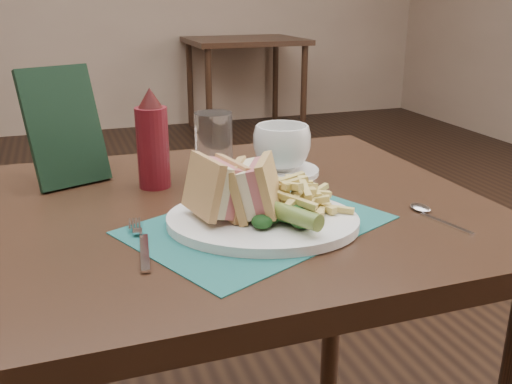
{
  "coord_description": "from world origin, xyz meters",
  "views": [
    {
      "loc": [
        -0.25,
        -1.39,
        1.1
      ],
      "look_at": [
        0.03,
        -0.59,
        0.8
      ],
      "focal_mm": 40.0,
      "sensor_mm": 36.0,
      "label": 1
    }
  ],
  "objects_px": {
    "check_presenter": "(64,127)",
    "table_main": "(227,383)",
    "saucer": "(281,171)",
    "plate": "(262,221)",
    "sandwich_half_a": "(203,189)",
    "table_bg_right": "(245,85)",
    "sandwich_half_b": "(243,187)",
    "coffee_cup": "(282,147)",
    "drinking_glass": "(214,146)",
    "placemat": "(258,225)",
    "ketchup_bottle": "(152,138)"
  },
  "relations": [
    {
      "from": "check_presenter",
      "to": "table_main",
      "type": "bearing_deg",
      "value": -61.69
    },
    {
      "from": "table_main",
      "to": "saucer",
      "type": "xyz_separation_m",
      "value": [
        0.16,
        0.13,
        0.38
      ]
    },
    {
      "from": "plate",
      "to": "sandwich_half_a",
      "type": "bearing_deg",
      "value": -166.5
    },
    {
      "from": "table_bg_right",
      "to": "plate",
      "type": "bearing_deg",
      "value": -107.73
    },
    {
      "from": "sandwich_half_b",
      "to": "coffee_cup",
      "type": "distance_m",
      "value": 0.28
    },
    {
      "from": "sandwich_half_a",
      "to": "drinking_glass",
      "type": "height_order",
      "value": "drinking_glass"
    },
    {
      "from": "placemat",
      "to": "plate",
      "type": "height_order",
      "value": "plate"
    },
    {
      "from": "coffee_cup",
      "to": "ketchup_bottle",
      "type": "height_order",
      "value": "ketchup_bottle"
    },
    {
      "from": "table_bg_right",
      "to": "drinking_glass",
      "type": "height_order",
      "value": "drinking_glass"
    },
    {
      "from": "table_main",
      "to": "coffee_cup",
      "type": "bearing_deg",
      "value": 38.38
    },
    {
      "from": "sandwich_half_b",
      "to": "coffee_cup",
      "type": "bearing_deg",
      "value": 84.61
    },
    {
      "from": "check_presenter",
      "to": "table_bg_right",
      "type": "bearing_deg",
      "value": 45.37
    },
    {
      "from": "ketchup_bottle",
      "to": "table_main",
      "type": "bearing_deg",
      "value": -53.74
    },
    {
      "from": "table_bg_right",
      "to": "sandwich_half_b",
      "type": "xyz_separation_m",
      "value": [
        -1.21,
        -3.69,
        0.44
      ]
    },
    {
      "from": "drinking_glass",
      "to": "check_presenter",
      "type": "xyz_separation_m",
      "value": [
        -0.27,
        0.07,
        0.04
      ]
    },
    {
      "from": "saucer",
      "to": "table_main",
      "type": "bearing_deg",
      "value": -141.62
    },
    {
      "from": "plate",
      "to": "drinking_glass",
      "type": "distance_m",
      "value": 0.27
    },
    {
      "from": "saucer",
      "to": "ketchup_bottle",
      "type": "relative_size",
      "value": 0.81
    },
    {
      "from": "plate",
      "to": "ketchup_bottle",
      "type": "relative_size",
      "value": 1.61
    },
    {
      "from": "table_main",
      "to": "sandwich_half_b",
      "type": "xyz_separation_m",
      "value": [
        0.0,
        -0.11,
        0.44
      ]
    },
    {
      "from": "coffee_cup",
      "to": "check_presenter",
      "type": "xyz_separation_m",
      "value": [
        -0.41,
        0.08,
        0.05
      ]
    },
    {
      "from": "ketchup_bottle",
      "to": "sandwich_half_a",
      "type": "bearing_deg",
      "value": -81.15
    },
    {
      "from": "sandwich_half_b",
      "to": "check_presenter",
      "type": "height_order",
      "value": "check_presenter"
    },
    {
      "from": "sandwich_half_a",
      "to": "ketchup_bottle",
      "type": "xyz_separation_m",
      "value": [
        -0.04,
        0.23,
        0.03
      ]
    },
    {
      "from": "table_main",
      "to": "table_bg_right",
      "type": "distance_m",
      "value": 3.79
    },
    {
      "from": "table_bg_right",
      "to": "ketchup_bottle",
      "type": "xyz_separation_m",
      "value": [
        -1.31,
        -3.46,
        0.47
      ]
    },
    {
      "from": "saucer",
      "to": "coffee_cup",
      "type": "bearing_deg",
      "value": 0.0
    },
    {
      "from": "placemat",
      "to": "drinking_glass",
      "type": "bearing_deg",
      "value": 90.09
    },
    {
      "from": "placemat",
      "to": "sandwich_half_a",
      "type": "bearing_deg",
      "value": 173.24
    },
    {
      "from": "plate",
      "to": "check_presenter",
      "type": "bearing_deg",
      "value": 153.86
    },
    {
      "from": "plate",
      "to": "drinking_glass",
      "type": "height_order",
      "value": "drinking_glass"
    },
    {
      "from": "sandwich_half_a",
      "to": "check_presenter",
      "type": "height_order",
      "value": "check_presenter"
    },
    {
      "from": "table_bg_right",
      "to": "saucer",
      "type": "relative_size",
      "value": 6.0
    },
    {
      "from": "plate",
      "to": "drinking_glass",
      "type": "xyz_separation_m",
      "value": [
        -0.01,
        0.26,
        0.06
      ]
    },
    {
      "from": "table_main",
      "to": "drinking_glass",
      "type": "distance_m",
      "value": 0.46
    },
    {
      "from": "saucer",
      "to": "drinking_glass",
      "type": "relative_size",
      "value": 1.15
    },
    {
      "from": "saucer",
      "to": "drinking_glass",
      "type": "height_order",
      "value": "drinking_glass"
    },
    {
      "from": "table_bg_right",
      "to": "check_presenter",
      "type": "height_order",
      "value": "check_presenter"
    },
    {
      "from": "ketchup_bottle",
      "to": "check_presenter",
      "type": "distance_m",
      "value": 0.17
    },
    {
      "from": "saucer",
      "to": "drinking_glass",
      "type": "distance_m",
      "value": 0.15
    },
    {
      "from": "saucer",
      "to": "placemat",
      "type": "bearing_deg",
      "value": -119.37
    },
    {
      "from": "placemat",
      "to": "check_presenter",
      "type": "height_order",
      "value": "check_presenter"
    },
    {
      "from": "coffee_cup",
      "to": "sandwich_half_a",
      "type": "bearing_deg",
      "value": -133.52
    },
    {
      "from": "saucer",
      "to": "sandwich_half_b",
      "type": "bearing_deg",
      "value": -124.02
    },
    {
      "from": "table_main",
      "to": "table_bg_right",
      "type": "bearing_deg",
      "value": 71.28
    },
    {
      "from": "table_main",
      "to": "plate",
      "type": "xyz_separation_m",
      "value": [
        0.03,
        -0.12,
        0.38
      ]
    },
    {
      "from": "placemat",
      "to": "check_presenter",
      "type": "relative_size",
      "value": 1.69
    },
    {
      "from": "sandwich_half_b",
      "to": "table_main",
      "type": "bearing_deg",
      "value": 119.53
    },
    {
      "from": "placemat",
      "to": "drinking_glass",
      "type": "distance_m",
      "value": 0.26
    },
    {
      "from": "saucer",
      "to": "coffee_cup",
      "type": "relative_size",
      "value": 1.32
    }
  ]
}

